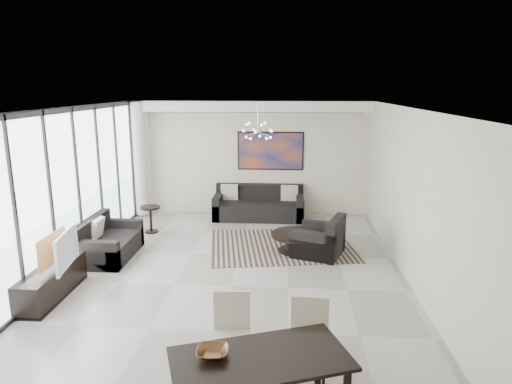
# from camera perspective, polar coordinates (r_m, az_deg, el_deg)

# --- Properties ---
(room_shell) EXTENTS (6.00, 9.00, 2.90)m
(room_shell) POSITION_cam_1_polar(r_m,az_deg,el_deg) (7.25, 0.26, -1.33)
(room_shell) COLOR #A8A39B
(room_shell) RESTS_ON ground
(window_wall) EXTENTS (0.37, 8.95, 2.90)m
(window_wall) POSITION_cam_1_polar(r_m,az_deg,el_deg) (8.15, -23.73, -0.71)
(window_wall) COLOR silver
(window_wall) RESTS_ON floor
(soffit) EXTENTS (5.98, 0.40, 0.26)m
(soffit) POSITION_cam_1_polar(r_m,az_deg,el_deg) (11.35, -0.73, 10.66)
(soffit) COLOR white
(soffit) RESTS_ON room_shell
(painting) EXTENTS (1.68, 0.04, 0.98)m
(painting) POSITION_cam_1_polar(r_m,az_deg,el_deg) (11.59, 1.83, 5.14)
(painting) COLOR #B25018
(painting) RESTS_ON room_shell
(chandelier) EXTENTS (0.66, 0.66, 0.71)m
(chandelier) POSITION_cam_1_polar(r_m,az_deg,el_deg) (9.57, 0.23, 7.68)
(chandelier) COLOR silver
(chandelier) RESTS_ON room_shell
(rug) EXTENTS (3.20, 2.64, 0.01)m
(rug) POSITION_cam_1_polar(r_m,az_deg,el_deg) (9.61, 3.19, -6.68)
(rug) COLOR black
(rug) RESTS_ON floor
(coffee_table) EXTENTS (1.07, 1.07, 0.37)m
(coffee_table) POSITION_cam_1_polar(r_m,az_deg,el_deg) (9.25, 5.16, -6.16)
(coffee_table) COLOR black
(coffee_table) RESTS_ON floor
(bowl_coffee) EXTENTS (0.25, 0.25, 0.07)m
(bowl_coffee) POSITION_cam_1_polar(r_m,az_deg,el_deg) (9.15, 5.34, -5.09)
(bowl_coffee) COLOR brown
(bowl_coffee) RESTS_ON coffee_table
(sofa_main) EXTENTS (2.24, 0.92, 0.81)m
(sofa_main) POSITION_cam_1_polar(r_m,az_deg,el_deg) (11.49, 0.36, -1.92)
(sofa_main) COLOR black
(sofa_main) RESTS_ON floor
(loveseat) EXTENTS (0.87, 1.54, 0.77)m
(loveseat) POSITION_cam_1_polar(r_m,az_deg,el_deg) (9.38, -18.05, -6.19)
(loveseat) COLOR black
(loveseat) RESTS_ON floor
(armchair) EXTENTS (1.15, 1.17, 0.78)m
(armchair) POSITION_cam_1_polar(r_m,az_deg,el_deg) (9.12, 8.00, -6.16)
(armchair) COLOR black
(armchair) RESTS_ON floor
(side_table) EXTENTS (0.44, 0.44, 0.61)m
(side_table) POSITION_cam_1_polar(r_m,az_deg,el_deg) (10.60, -13.05, -2.80)
(side_table) COLOR black
(side_table) RESTS_ON floor
(tv_console) EXTENTS (0.44, 1.56, 0.49)m
(tv_console) POSITION_cam_1_polar(r_m,az_deg,el_deg) (7.99, -24.17, -10.26)
(tv_console) COLOR black
(tv_console) RESTS_ON floor
(television) EXTENTS (0.27, 0.98, 0.56)m
(television) POSITION_cam_1_polar(r_m,az_deg,el_deg) (7.78, -23.29, -6.65)
(television) COLOR gray
(television) RESTS_ON tv_console
(dining_table) EXTENTS (1.90, 1.39, 0.71)m
(dining_table) POSITION_cam_1_polar(r_m,az_deg,el_deg) (4.71, 0.54, -20.83)
(dining_table) COLOR black
(dining_table) RESTS_ON floor
(dining_chair_nw) EXTENTS (0.45, 0.45, 0.94)m
(dining_chair_nw) POSITION_cam_1_polar(r_m,az_deg,el_deg) (5.53, -3.08, -16.42)
(dining_chair_nw) COLOR beige
(dining_chair_nw) RESTS_ON floor
(dining_chair_ne) EXTENTS (0.46, 0.46, 0.94)m
(dining_chair_ne) POSITION_cam_1_polar(r_m,az_deg,el_deg) (5.43, 6.69, -17.10)
(dining_chair_ne) COLOR beige
(dining_chair_ne) RESTS_ON floor
(bowl_dining) EXTENTS (0.32, 0.32, 0.08)m
(bowl_dining) POSITION_cam_1_polar(r_m,az_deg,el_deg) (4.68, -5.46, -19.33)
(bowl_dining) COLOR brown
(bowl_dining) RESTS_ON dining_table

